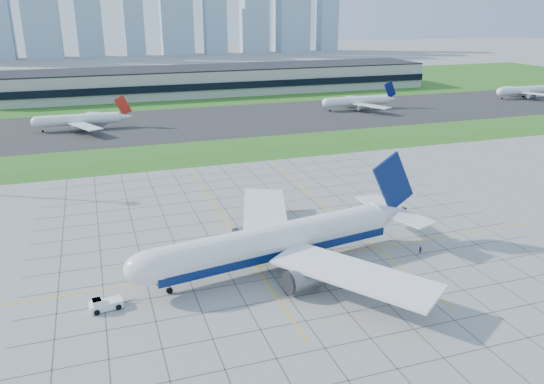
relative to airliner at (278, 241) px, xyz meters
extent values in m
plane|color=#9C9C96|center=(5.84, 3.69, -5.66)|extent=(1400.00, 1400.00, 0.00)
cube|color=#24661D|center=(5.84, 93.69, -5.64)|extent=(700.00, 35.00, 0.04)
cube|color=#383838|center=(5.84, 148.69, -5.63)|extent=(700.00, 75.00, 0.04)
cube|color=#24661D|center=(5.84, 258.69, -5.64)|extent=(700.00, 145.00, 0.04)
cube|color=#474744|center=(-42.16, 13.69, -5.65)|extent=(0.18, 130.00, 0.02)
cube|color=#474744|center=(-34.16, 13.69, -5.65)|extent=(0.18, 130.00, 0.02)
cube|color=#474744|center=(-26.16, 13.69, -5.65)|extent=(0.18, 130.00, 0.02)
cube|color=#474744|center=(-18.16, 13.69, -5.65)|extent=(0.18, 130.00, 0.02)
cube|color=#474744|center=(-10.16, 13.69, -5.65)|extent=(0.18, 130.00, 0.02)
cube|color=#474744|center=(-2.16, 13.69, -5.65)|extent=(0.18, 130.00, 0.02)
cube|color=#474744|center=(5.84, 13.69, -5.65)|extent=(0.18, 130.00, 0.02)
cube|color=#474744|center=(13.84, 13.69, -5.65)|extent=(0.18, 130.00, 0.02)
cube|color=#474744|center=(21.84, 13.69, -5.65)|extent=(0.18, 130.00, 0.02)
cube|color=#474744|center=(29.84, 13.69, -5.65)|extent=(0.18, 130.00, 0.02)
cube|color=#474744|center=(37.84, 13.69, -5.65)|extent=(0.18, 130.00, 0.02)
cube|color=#474744|center=(45.84, 13.69, -5.65)|extent=(0.18, 130.00, 0.02)
cube|color=#474744|center=(53.84, 13.69, -5.65)|extent=(0.18, 130.00, 0.02)
cube|color=#474744|center=(5.84, -36.31, -5.65)|extent=(110.00, 0.18, 0.02)
cube|color=#474744|center=(5.84, -28.31, -5.65)|extent=(110.00, 0.18, 0.02)
cube|color=#474744|center=(5.84, -20.31, -5.65)|extent=(110.00, 0.18, 0.02)
cube|color=#474744|center=(5.84, -12.31, -5.65)|extent=(110.00, 0.18, 0.02)
cube|color=#474744|center=(5.84, -4.31, -5.65)|extent=(110.00, 0.18, 0.02)
cube|color=#474744|center=(5.84, 3.69, -5.65)|extent=(110.00, 0.18, 0.02)
cube|color=#474744|center=(5.84, 11.69, -5.65)|extent=(110.00, 0.18, 0.02)
cube|color=#474744|center=(5.84, 19.69, -5.65)|extent=(110.00, 0.18, 0.02)
cube|color=#474744|center=(5.84, 27.69, -5.65)|extent=(110.00, 0.18, 0.02)
cube|color=#474744|center=(5.84, 35.69, -5.65)|extent=(110.00, 0.18, 0.02)
cube|color=#474744|center=(5.84, 43.69, -5.65)|extent=(110.00, 0.18, 0.02)
cube|color=#474744|center=(5.84, 51.69, -5.65)|extent=(110.00, 0.18, 0.02)
cube|color=#474744|center=(5.84, 59.69, -5.65)|extent=(110.00, 0.18, 0.02)
cube|color=#474744|center=(5.84, 67.69, -5.65)|extent=(110.00, 0.18, 0.02)
cube|color=yellow|center=(5.84, 1.69, -5.64)|extent=(120.00, 0.25, 0.03)
cube|color=yellow|center=(-4.16, 23.69, -5.64)|extent=(0.25, 100.00, 0.03)
cube|color=yellow|center=(23.84, 23.69, -5.64)|extent=(0.25, 100.00, 0.03)
cube|color=#B7B7B2|center=(45.84, 233.69, 1.84)|extent=(260.00, 42.00, 15.00)
cube|color=black|center=(45.84, 212.19, 1.34)|extent=(260.00, 1.00, 4.00)
cube|color=black|center=(45.84, 233.69, 9.74)|extent=(260.00, 42.00, 0.80)
cube|color=#99B2C9|center=(-72.16, 523.69, 31.34)|extent=(35.00, 31.50, 74.00)
cube|color=#99B2C9|center=(19.84, 523.69, 38.34)|extent=(20.00, 18.00, 88.00)
cube|color=#99B2C9|center=(108.84, 523.69, 25.34)|extent=(24.00, 21.60, 62.00)
cube|color=#99B2C9|center=(201.84, 523.69, 34.34)|extent=(36.00, 32.40, 80.00)
cube|color=#99B2C9|center=(247.84, 523.69, 46.84)|extent=(22.00, 19.80, 105.00)
cylinder|color=white|center=(-0.45, -0.07, 0.45)|extent=(50.58, 14.46, 6.55)
cube|color=#081B50|center=(-0.45, -0.07, -1.63)|extent=(50.51, 14.03, 1.75)
ellipsoid|color=white|center=(-25.22, -4.07, 0.45)|extent=(11.38, 8.13, 6.55)
cube|color=black|center=(-27.59, -4.45, 0.99)|extent=(2.93, 3.83, 0.65)
cone|color=white|center=(28.09, 4.53, 0.77)|extent=(9.61, 7.53, 6.22)
cube|color=#081B50|center=(28.63, 4.62, 8.08)|extent=(11.83, 2.43, 13.92)
cube|color=white|center=(3.23, 18.20, -0.64)|extent=(18.26, 32.08, 1.06)
cube|color=white|center=(8.80, -16.26, -0.64)|extent=(25.63, 30.63, 1.06)
cylinder|color=slate|center=(-2.27, 11.24, -2.83)|extent=(7.66, 5.22, 4.15)
cylinder|color=slate|center=(1.38, -11.38, -2.83)|extent=(7.66, 5.22, 4.15)
cylinder|color=gray|center=(-22.52, -3.64, -4.24)|extent=(0.45, 0.45, 2.84)
cylinder|color=black|center=(-22.52, -3.64, -5.06)|extent=(1.27, 0.73, 1.20)
cylinder|color=black|center=(4.38, 4.24, -4.95)|extent=(1.61, 1.52, 1.42)
cylinder|color=black|center=(5.49, -2.65, -4.95)|extent=(1.61, 1.52, 1.42)
cube|color=white|center=(-33.85, -5.44, -4.83)|extent=(5.88, 3.44, 1.29)
cube|color=white|center=(-35.30, -5.68, -3.91)|extent=(1.96, 2.27, 1.02)
cube|color=black|center=(-35.30, -5.68, -3.72)|extent=(1.75, 2.06, 0.65)
cube|color=gray|center=(-29.93, -4.81, -5.11)|extent=(2.76, 0.61, 0.17)
cylinder|color=black|center=(-35.86, -4.55, -5.15)|extent=(1.08, 0.62, 1.02)
cylinder|color=black|center=(-35.48, -6.92, -5.15)|extent=(1.08, 0.62, 1.02)
cylinder|color=black|center=(-32.21, -3.96, -5.15)|extent=(1.08, 0.62, 1.02)
cylinder|color=black|center=(-31.83, -6.33, -5.15)|extent=(1.08, 0.62, 1.02)
imported|color=black|center=(-23.16, 3.35, -4.70)|extent=(0.83, 0.81, 1.93)
imported|color=#2A241C|center=(31.08, -4.26, -4.82)|extent=(0.96, 0.84, 1.69)
cylinder|color=white|center=(-38.36, 148.90, -1.16)|extent=(33.85, 4.80, 4.80)
cube|color=red|center=(-19.55, 148.90, 3.84)|extent=(7.46, 0.40, 9.15)
cube|color=white|center=(-36.00, 159.90, -1.96)|extent=(13.89, 20.66, 0.40)
cube|color=white|center=(-36.00, 137.90, -1.96)|extent=(13.89, 20.66, 0.40)
cylinder|color=black|center=(-35.53, 151.10, -5.16)|extent=(1.00, 1.00, 1.00)
cylinder|color=black|center=(-35.53, 146.70, -5.16)|extent=(1.00, 1.00, 1.00)
cylinder|color=white|center=(97.51, 153.16, -1.16)|extent=(34.32, 4.80, 4.80)
cube|color=#070F4E|center=(116.57, 153.16, 3.84)|extent=(7.46, 0.40, 9.15)
cube|color=white|center=(99.89, 164.16, -1.96)|extent=(13.89, 20.66, 0.40)
cube|color=white|center=(99.89, 142.16, -1.96)|extent=(13.89, 20.66, 0.40)
cylinder|color=black|center=(100.37, 155.36, -5.16)|extent=(1.00, 1.00, 1.00)
cylinder|color=black|center=(100.37, 150.96, -5.16)|extent=(1.00, 1.00, 1.00)
cylinder|color=white|center=(206.74, 155.23, -1.16)|extent=(32.57, 4.80, 4.80)
cube|color=white|center=(209.01, 166.23, -1.96)|extent=(13.89, 20.66, 0.40)
cube|color=white|center=(209.01, 144.23, -1.96)|extent=(13.89, 20.66, 0.40)
cylinder|color=black|center=(209.46, 157.43, -5.16)|extent=(1.00, 1.00, 1.00)
cylinder|color=black|center=(209.46, 153.03, -5.16)|extent=(1.00, 1.00, 1.00)
camera|label=1|loc=(-32.49, -91.66, 44.41)|focal=35.00mm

